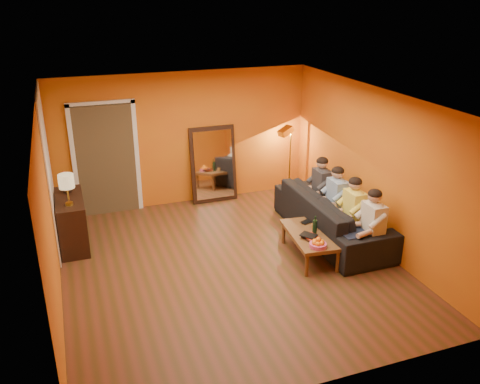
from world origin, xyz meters
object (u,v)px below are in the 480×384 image
object	(u,v)px
person_far_left	(373,226)
laptop	(310,222)
dog	(336,225)
sideboard	(72,222)
table_lamp	(67,190)
coffee_table	(309,245)
person_far_right	(322,189)
sofa	(332,215)
floor_lamp	(290,162)
tumbler	(313,227)
person_mid_left	(354,212)
mirror_frame	(213,164)
person_mid_right	(337,200)
vase	(67,188)
wine_bottle	(315,225)

from	to	relation	value
person_far_left	laptop	distance (m)	1.05
dog	person_far_left	xyz separation A→B (m)	(0.24, -0.67, 0.25)
sideboard	table_lamp	distance (m)	0.74
coffee_table	person_far_right	world-z (taller)	person_far_right
sofa	floor_lamp	world-z (taller)	floor_lamp
sideboard	coffee_table	world-z (taller)	sideboard
sideboard	laptop	world-z (taller)	sideboard
coffee_table	tumbler	distance (m)	0.30
dog	person_mid_left	world-z (taller)	person_mid_left
mirror_frame	sofa	distance (m)	2.69
sideboard	tumbler	distance (m)	3.98
person_mid_right	vase	xyz separation A→B (m)	(-4.37, 1.31, 0.32)
wine_bottle	sofa	bearing A→B (deg)	42.51
coffee_table	dog	size ratio (longest dim) A/B	1.71
person_mid_right	laptop	xyz separation A→B (m)	(-0.66, -0.31, -0.18)
sideboard	person_far_left	distance (m)	4.88
sideboard	coffee_table	bearing A→B (deg)	-25.92
person_far_left	person_far_right	bearing A→B (deg)	90.00
floor_lamp	person_mid_left	size ratio (longest dim) A/B	1.18
person_far_right	laptop	bearing A→B (deg)	-127.67
person_mid_left	wine_bottle	size ratio (longest dim) A/B	3.94
laptop	sofa	bearing A→B (deg)	-0.74
mirror_frame	laptop	distance (m)	2.63
table_lamp	floor_lamp	size ratio (longest dim) A/B	0.35
person_mid_left	laptop	bearing A→B (deg)	159.67
person_far_left	tumbler	world-z (taller)	person_far_left
floor_lamp	person_far_left	world-z (taller)	floor_lamp
floor_lamp	vase	size ratio (longest dim) A/B	8.54
sideboard	person_mid_right	xyz separation A→B (m)	(4.37, -1.06, 0.18)
table_lamp	vase	bearing A→B (deg)	90.00
coffee_table	vase	bearing A→B (deg)	157.04
sideboard	person_far_left	size ratio (longest dim) A/B	0.97
floor_lamp	person_mid_right	distance (m)	1.86
table_lamp	vase	xyz separation A→B (m)	(0.00, 0.55, -0.17)
sideboard	person_far_right	world-z (taller)	person_far_right
mirror_frame	wine_bottle	bearing A→B (deg)	-74.49
floor_lamp	laptop	size ratio (longest dim) A/B	4.86
mirror_frame	person_mid_right	world-z (taller)	mirror_frame
person_mid_right	wine_bottle	distance (m)	1.06
table_lamp	laptop	size ratio (longest dim) A/B	1.72
floor_lamp	vase	bearing A→B (deg)	168.43
coffee_table	table_lamp	bearing A→B (deg)	164.30
person_far_left	laptop	world-z (taller)	person_far_left
person_far_left	person_far_right	distance (m)	1.65
sideboard	dog	distance (m)	4.39
mirror_frame	wine_bottle	world-z (taller)	mirror_frame
person_far_left	wine_bottle	world-z (taller)	person_far_left
table_lamp	mirror_frame	bearing A→B (deg)	26.32
sideboard	laptop	bearing A→B (deg)	-20.20
coffee_table	person_far_left	distance (m)	1.03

